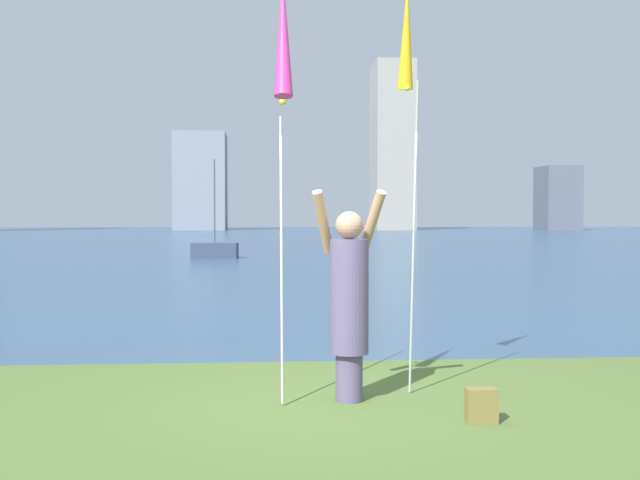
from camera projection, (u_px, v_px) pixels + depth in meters
The scene contains 9 objects.
ground at pixel (269, 240), 58.11m from camera, with size 120.00×138.00×0.12m.
person at pixel (349, 297), 7.39m from camera, with size 0.72×0.53×1.97m.
kite_flag_left at pixel (283, 44), 6.77m from camera, with size 0.16×1.12×3.85m.
kite_flag_right at pixel (407, 47), 7.85m from camera, with size 0.16×0.74×4.05m.
bag at pixel (481, 406), 6.62m from camera, with size 0.26×0.14×0.29m.
sailboat_2 at pixel (215, 250), 32.62m from camera, with size 1.94×1.00×4.05m.
skyline_tower_1 at pixel (201, 182), 99.90m from camera, with size 6.35×7.90×12.06m.
skyline_tower_2 at pixel (392, 147), 100.04m from camera, with size 4.83×7.29×20.90m.
skyline_tower_3 at pixel (558, 198), 97.98m from camera, with size 4.33×5.38×7.84m.
Camera 1 is at (-0.56, -7.25, 1.72)m, focal length 44.70 mm.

